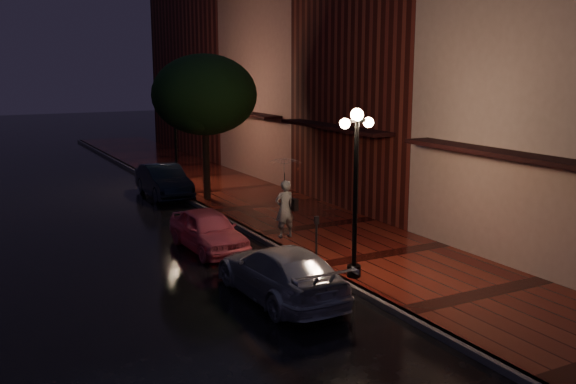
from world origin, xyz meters
TOP-DOWN VIEW (x-y plane):
  - ground at (0.00, 0.00)m, footprint 120.00×120.00m
  - sidewalk at (2.25, 0.00)m, footprint 4.50×60.00m
  - curb at (0.00, 0.00)m, footprint 0.25×60.00m
  - storefront_near at (7.00, -6.00)m, footprint 5.00×8.00m
  - storefront_mid at (7.00, 2.00)m, footprint 5.00×8.00m
  - storefront_far at (7.00, 10.00)m, footprint 5.00×8.00m
  - storefront_extra at (7.00, 20.00)m, footprint 5.00×12.00m
  - streetlamp_near at (0.35, -5.00)m, footprint 0.96×0.36m
  - streetlamp_far at (0.35, 9.00)m, footprint 0.96×0.36m
  - street_tree at (0.61, 5.99)m, footprint 4.16×4.16m
  - pink_car at (-1.87, -0.48)m, footprint 1.55×3.66m
  - navy_car at (-0.60, 7.91)m, footprint 1.53×4.18m
  - silver_car at (-1.84, -5.12)m, footprint 1.81×4.41m
  - woman_with_umbrella at (0.60, -0.74)m, footprint 1.06×1.08m
  - parking_meter at (0.15, -3.45)m, footprint 0.12×0.09m

SIDE VIEW (x-z plane):
  - ground at x=0.00m, z-range 0.00..0.00m
  - sidewalk at x=2.25m, z-range 0.00..0.15m
  - curb at x=0.00m, z-range 0.00..0.15m
  - pink_car at x=-1.87m, z-range 0.00..1.24m
  - silver_car at x=-1.84m, z-range 0.00..1.28m
  - navy_car at x=-0.60m, z-range 0.00..1.37m
  - parking_meter at x=0.15m, z-range 0.29..1.57m
  - woman_with_umbrella at x=0.60m, z-range 0.56..3.11m
  - streetlamp_near at x=0.35m, z-range 0.45..4.76m
  - streetlamp_far at x=0.35m, z-range 0.45..4.76m
  - street_tree at x=0.61m, z-range 1.34..7.14m
  - storefront_near at x=7.00m, z-range 0.00..8.50m
  - storefront_far at x=7.00m, z-range 0.00..9.00m
  - storefront_extra at x=7.00m, z-range 0.00..10.00m
  - storefront_mid at x=7.00m, z-range 0.00..11.00m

